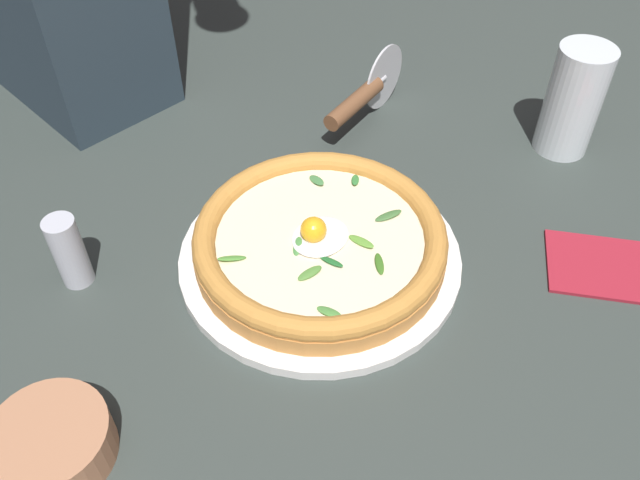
{
  "coord_description": "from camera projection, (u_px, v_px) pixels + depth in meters",
  "views": [
    {
      "loc": [
        -0.38,
        -0.35,
        0.53
      ],
      "look_at": [
        -0.01,
        -0.04,
        0.03
      ],
      "focal_mm": 37.18,
      "sensor_mm": 36.0,
      "label": 1
    }
  ],
  "objects": [
    {
      "name": "pizza_plate",
      "position": [
        320.0,
        257.0,
        0.71
      ],
      "size": [
        0.3,
        0.3,
        0.01
      ],
      "primitive_type": "cylinder",
      "color": "white",
      "rests_on": "ground"
    },
    {
      "name": "pizza_cutter",
      "position": [
        364.0,
        94.0,
        0.86
      ],
      "size": [
        0.17,
        0.03,
        0.09
      ],
      "color": "silver",
      "rests_on": "ground"
    },
    {
      "name": "folded_napkin",
      "position": [
        615.0,
        267.0,
        0.7
      ],
      "size": [
        0.15,
        0.17,
        0.01
      ],
      "primitive_type": "cube",
      "rotation": [
        0.0,
        0.0,
        2.09
      ],
      "color": "maroon",
      "rests_on": "ground"
    },
    {
      "name": "pizza",
      "position": [
        320.0,
        240.0,
        0.69
      ],
      "size": [
        0.27,
        0.27,
        0.05
      ],
      "color": "#C7843E",
      "rests_on": "pizza_plate"
    },
    {
      "name": "pepper_shaker",
      "position": [
        69.0,
        252.0,
        0.67
      ],
      "size": [
        0.03,
        0.03,
        0.08
      ],
      "primitive_type": "cylinder",
      "color": "silver",
      "rests_on": "ground"
    },
    {
      "name": "drinking_glass",
      "position": [
        571.0,
        108.0,
        0.81
      ],
      "size": [
        0.07,
        0.07,
        0.14
      ],
      "color": "silver",
      "rests_on": "ground"
    },
    {
      "name": "side_bowl",
      "position": [
        52.0,
        443.0,
        0.54
      ],
      "size": [
        0.1,
        0.1,
        0.04
      ],
      "primitive_type": "cylinder",
      "color": "#B37955",
      "rests_on": "ground"
    },
    {
      "name": "ground_plane",
      "position": [
        299.0,
        251.0,
        0.74
      ],
      "size": [
        2.4,
        2.4,
        0.03
      ],
      "primitive_type": "cube",
      "color": "#353E3A",
      "rests_on": "ground"
    }
  ]
}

